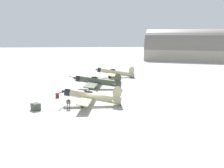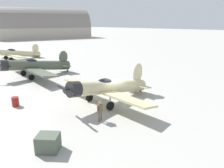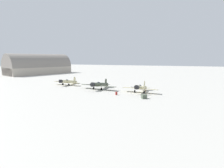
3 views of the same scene
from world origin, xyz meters
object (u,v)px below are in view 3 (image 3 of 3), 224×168
(fuel_drum, at_px, (116,93))
(airplane_mid_apron, at_px, (99,85))
(ground_crew_mechanic, at_px, (146,92))
(equipment_crate, at_px, (144,97))
(airplane_far_line, at_px, (68,82))
(airplane_foreground, at_px, (141,88))

(fuel_drum, bearing_deg, airplane_mid_apron, 139.91)
(airplane_mid_apron, bearing_deg, fuel_drum, 59.06)
(ground_crew_mechanic, height_order, equipment_crate, ground_crew_mechanic)
(ground_crew_mechanic, bearing_deg, airplane_mid_apron, 158.31)
(airplane_far_line, height_order, fuel_drum, airplane_far_line)
(airplane_foreground, relative_size, fuel_drum, 12.82)
(fuel_drum, bearing_deg, airplane_far_line, 153.68)
(airplane_foreground, distance_m, airplane_far_line, 31.54)
(airplane_mid_apron, bearing_deg, airplane_far_line, -97.85)
(airplane_far_line, distance_m, fuel_drum, 27.79)
(airplane_foreground, height_order, airplane_mid_apron, airplane_foreground)
(airplane_foreground, bearing_deg, airplane_far_line, -94.00)
(airplane_far_line, xyz_separation_m, fuel_drum, (24.90, -12.32, -0.90))
(equipment_crate, bearing_deg, ground_crew_mechanic, 94.28)
(airplane_foreground, xyz_separation_m, ground_crew_mechanic, (2.21, -3.53, -0.54))
(airplane_mid_apron, xyz_separation_m, ground_crew_mechanic, (17.06, -4.55, -0.59))
(fuel_drum, bearing_deg, airplane_foreground, 46.36)
(airplane_mid_apron, xyz_separation_m, airplane_far_line, (-16.12, 4.93, -0.26))
(ground_crew_mechanic, relative_size, equipment_crate, 0.97)
(airplane_mid_apron, height_order, fuel_drum, airplane_mid_apron)
(ground_crew_mechanic, xyz_separation_m, fuel_drum, (-8.28, -2.84, -0.57))
(airplane_mid_apron, relative_size, ground_crew_mechanic, 7.93)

